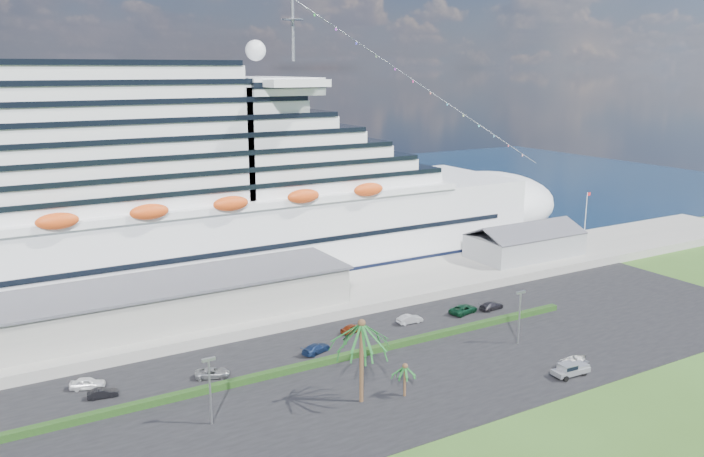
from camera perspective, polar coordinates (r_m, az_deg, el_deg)
ground at (r=90.45m, az=7.73°, el=-13.65°), size 420.00×420.00×0.00m
asphalt_lot at (r=98.43m, az=3.74°, el=-11.20°), size 140.00×38.00×0.12m
wharf at (r=121.51m, az=-3.92°, el=-5.95°), size 240.00×20.00×1.80m
water at (r=203.74m, az=-15.22°, el=1.21°), size 420.00×160.00×0.02m
cruise_ship at (r=132.59m, az=-17.09°, el=2.19°), size 191.00×38.00×54.00m
terminal_building at (r=112.07m, az=-15.55°, el=-5.86°), size 61.00×15.00×6.30m
port_shed at (r=149.81m, az=14.18°, el=-1.23°), size 24.00×12.31×7.37m
flagpole at (r=161.85m, az=18.85°, el=0.92°), size 1.08×0.16×12.00m
hedge at (r=98.35m, az=-1.86°, el=-10.88°), size 88.00×1.10×0.90m
lamp_post_left at (r=82.55m, az=-11.74°, el=-12.44°), size 1.60×0.35×8.27m
lamp_post_right at (r=106.14m, az=13.77°, el=-6.64°), size 1.60×0.35×8.27m
palm_tall at (r=84.45m, az=0.80°, el=-8.68°), size 8.82×8.82×11.13m
palm_short at (r=88.24m, az=4.43°, el=-11.64°), size 3.53×3.53×4.56m
parked_car_0 at (r=97.26m, az=-21.13°, el=-11.90°), size 4.75×3.20×1.50m
parked_car_1 at (r=94.23m, az=-20.02°, el=-12.73°), size 3.90×1.91×1.23m
parked_car_2 at (r=95.90m, az=-11.52°, el=-11.68°), size 5.05×3.54×1.28m
parked_car_3 at (r=101.61m, az=-3.01°, el=-9.92°), size 5.19×3.47×1.40m
parked_car_4 at (r=108.84m, az=0.01°, el=-8.29°), size 4.29×2.51×1.37m
parked_car_5 at (r=112.91m, az=4.82°, el=-7.52°), size 4.38×1.71×1.42m
parked_car_6 at (r=118.37m, az=9.25°, el=-6.63°), size 5.84×3.54×1.51m
parked_car_7 at (r=121.14m, az=11.52°, el=-6.29°), size 4.97×2.47×1.39m
pickup_truck at (r=98.76m, az=17.69°, el=-11.05°), size 5.49×2.32×1.90m
boat_trailer at (r=101.73m, az=18.09°, el=-10.37°), size 5.41×3.78×1.52m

